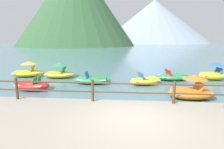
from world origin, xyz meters
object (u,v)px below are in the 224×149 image
object	(u,v)px
pedal_boat_0	(28,72)
pedal_boat_6	(59,73)
pedal_boat_4	(93,80)
pedal_boat_1	(146,81)
pedal_boat_7	(214,74)
pedal_boat_5	(173,77)
pedal_boat_2	(32,85)
pedal_boat_3	(192,91)

from	to	relation	value
pedal_boat_0	pedal_boat_6	size ratio (longest dim) A/B	1.11
pedal_boat_4	pedal_boat_6	xyz separation A→B (m)	(-3.00, 1.73, 0.13)
pedal_boat_1	pedal_boat_7	xyz separation A→B (m)	(5.25, 1.95, 0.16)
pedal_boat_6	pedal_boat_5	bearing A→B (deg)	-0.52
pedal_boat_5	pedal_boat_6	distance (m)	8.78
pedal_boat_4	pedal_boat_7	world-z (taller)	pedal_boat_7
pedal_boat_2	pedal_boat_4	distance (m)	3.82
pedal_boat_3	pedal_boat_6	xyz separation A→B (m)	(-8.68, 4.43, -0.02)
pedal_boat_7	pedal_boat_4	bearing A→B (deg)	-167.34
pedal_boat_0	pedal_boat_6	bearing A→B (deg)	-4.77
pedal_boat_2	pedal_boat_3	bearing A→B (deg)	-5.61
pedal_boat_1	pedal_boat_7	bearing A→B (deg)	20.38
pedal_boat_5	pedal_boat_7	xyz separation A→B (m)	(3.09, 0.34, 0.19)
pedal_boat_0	pedal_boat_2	size ratio (longest dim) A/B	1.21
pedal_boat_0	pedal_boat_1	size ratio (longest dim) A/B	1.15
pedal_boat_3	pedal_boat_0	bearing A→B (deg)	157.72
pedal_boat_5	pedal_boat_6	xyz separation A→B (m)	(-8.78, 0.08, 0.15)
pedal_boat_5	pedal_boat_7	distance (m)	3.11
pedal_boat_2	pedal_boat_6	distance (m)	3.57
pedal_boat_2	pedal_boat_7	bearing A→B (deg)	17.29
pedal_boat_1	pedal_boat_5	world-z (taller)	pedal_boat_1
pedal_boat_0	pedal_boat_7	size ratio (longest dim) A/B	1.19
pedal_boat_5	pedal_boat_7	world-z (taller)	pedal_boat_7
pedal_boat_0	pedal_boat_6	xyz separation A→B (m)	(2.69, -0.22, -0.01)
pedal_boat_5	pedal_boat_6	size ratio (longest dim) A/B	1.06
pedal_boat_1	pedal_boat_7	distance (m)	5.61
pedal_boat_1	pedal_boat_2	size ratio (longest dim) A/B	1.05
pedal_boat_1	pedal_boat_4	distance (m)	3.61
pedal_boat_0	pedal_boat_4	size ratio (longest dim) A/B	1.08
pedal_boat_1	pedal_boat_7	world-z (taller)	pedal_boat_7
pedal_boat_3	pedal_boat_6	bearing A→B (deg)	152.94
pedal_boat_6	pedal_boat_7	xyz separation A→B (m)	(11.86, 0.26, 0.04)
pedal_boat_7	pedal_boat_2	bearing A→B (deg)	-162.71
pedal_boat_3	pedal_boat_7	world-z (taller)	pedal_boat_7
pedal_boat_1	pedal_boat_4	size ratio (longest dim) A/B	0.94
pedal_boat_1	pedal_boat_6	distance (m)	6.82
pedal_boat_3	pedal_boat_7	xyz separation A→B (m)	(3.19, 4.69, 0.01)
pedal_boat_2	pedal_boat_3	xyz separation A→B (m)	(9.04, -0.89, 0.13)
pedal_boat_1	pedal_boat_7	size ratio (longest dim) A/B	1.04
pedal_boat_0	pedal_boat_4	distance (m)	6.02
pedal_boat_0	pedal_boat_5	size ratio (longest dim) A/B	1.04
pedal_boat_0	pedal_boat_7	distance (m)	14.55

